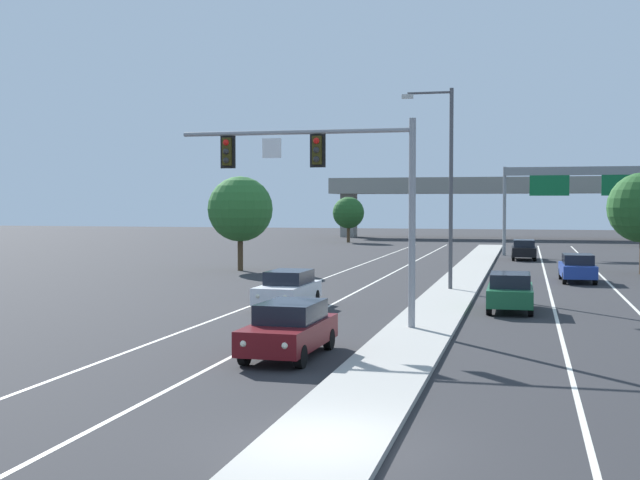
# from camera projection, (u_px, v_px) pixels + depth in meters

# --- Properties ---
(ground_plane) EXTENTS (260.00, 260.00, 0.00)m
(ground_plane) POSITION_uv_depth(u_px,v_px,m) (323.00, 448.00, 15.14)
(ground_plane) COLOR #28282B
(median_island) EXTENTS (2.40, 110.00, 0.15)m
(median_island) POSITION_uv_depth(u_px,v_px,m) (432.00, 315.00, 32.59)
(median_island) COLOR #9E9B93
(median_island) RESTS_ON ground
(lane_stripe_oncoming_center) EXTENTS (0.14, 100.00, 0.01)m
(lane_stripe_oncoming_center) POSITION_uv_depth(u_px,v_px,m) (351.00, 295.00, 40.51)
(lane_stripe_oncoming_center) COLOR silver
(lane_stripe_oncoming_center) RESTS_ON ground
(lane_stripe_receding_center) EXTENTS (0.14, 100.00, 0.01)m
(lane_stripe_receding_center) POSITION_uv_depth(u_px,v_px,m) (552.00, 300.00, 38.25)
(lane_stripe_receding_center) COLOR silver
(lane_stripe_receding_center) RESTS_ON ground
(edge_stripe_left) EXTENTS (0.14, 100.00, 0.01)m
(edge_stripe_left) POSITION_uv_depth(u_px,v_px,m) (286.00, 293.00, 41.30)
(edge_stripe_left) COLOR silver
(edge_stripe_left) RESTS_ON ground
(edge_stripe_right) EXTENTS (0.14, 100.00, 0.01)m
(edge_stripe_right) POSITION_uv_depth(u_px,v_px,m) (628.00, 302.00, 37.46)
(edge_stripe_right) COLOR silver
(edge_stripe_right) RESTS_ON ground
(overhead_signal_mast) EXTENTS (8.51, 0.44, 7.20)m
(overhead_signal_mast) POSITION_uv_depth(u_px,v_px,m) (334.00, 176.00, 29.30)
(overhead_signal_mast) COLOR gray
(overhead_signal_mast) RESTS_ON median_island
(street_lamp_median) EXTENTS (2.58, 0.28, 10.00)m
(street_lamp_median) POSITION_uv_depth(u_px,v_px,m) (447.00, 176.00, 41.68)
(street_lamp_median) COLOR #4C4C51
(street_lamp_median) RESTS_ON median_island
(car_oncoming_darkred) EXTENTS (1.91, 4.51, 1.58)m
(car_oncoming_darkred) POSITION_uv_depth(u_px,v_px,m) (289.00, 329.00, 24.10)
(car_oncoming_darkred) COLOR #5B0F14
(car_oncoming_darkred) RESTS_ON ground
(car_oncoming_white) EXTENTS (1.89, 4.50, 1.58)m
(car_oncoming_white) POSITION_uv_depth(u_px,v_px,m) (288.00, 289.00, 35.36)
(car_oncoming_white) COLOR silver
(car_oncoming_white) RESTS_ON ground
(car_receding_green) EXTENTS (1.86, 4.48, 1.58)m
(car_receding_green) POSITION_uv_depth(u_px,v_px,m) (510.00, 291.00, 34.32)
(car_receding_green) COLOR #195633
(car_receding_green) RESTS_ON ground
(car_receding_blue) EXTENTS (1.92, 4.51, 1.58)m
(car_receding_blue) POSITION_uv_depth(u_px,v_px,m) (577.00, 268.00, 46.91)
(car_receding_blue) COLOR navy
(car_receding_blue) RESTS_ON ground
(car_receding_black) EXTENTS (1.92, 4.51, 1.58)m
(car_receding_black) POSITION_uv_depth(u_px,v_px,m) (524.00, 249.00, 65.25)
(car_receding_black) COLOR black
(car_receding_black) RESTS_ON ground
(highway_sign_gantry) EXTENTS (13.28, 0.42, 7.50)m
(highway_sign_gantry) POSITION_uv_depth(u_px,v_px,m) (585.00, 182.00, 68.91)
(highway_sign_gantry) COLOR gray
(highway_sign_gantry) RESTS_ON ground
(overpass_bridge) EXTENTS (42.40, 6.40, 7.65)m
(overpass_bridge) POSITION_uv_depth(u_px,v_px,m) (498.00, 192.00, 104.95)
(overpass_bridge) COLOR gray
(overpass_bridge) RESTS_ON ground
(tree_far_left_b) EXTENTS (4.28, 4.28, 6.20)m
(tree_far_left_b) POSITION_uv_depth(u_px,v_px,m) (240.00, 209.00, 54.75)
(tree_far_left_b) COLOR #4C3823
(tree_far_left_b) RESTS_ON ground
(tree_far_left_c) EXTENTS (3.55, 3.55, 5.13)m
(tree_far_left_c) POSITION_uv_depth(u_px,v_px,m) (348.00, 213.00, 93.92)
(tree_far_left_c) COLOR #4C3823
(tree_far_left_c) RESTS_ON ground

